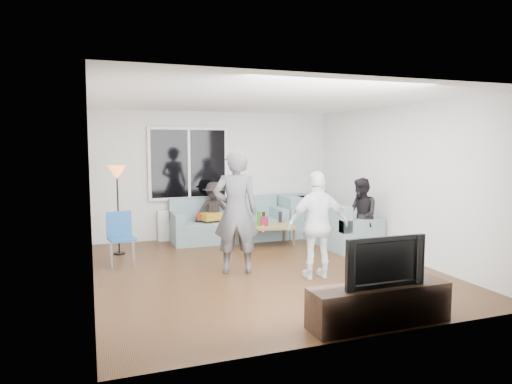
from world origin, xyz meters
name	(u,v)px	position (x,y,z in m)	size (l,w,h in m)	color
floor	(263,270)	(0.00, 0.00, -0.02)	(5.00, 5.50, 0.04)	#56351C
ceiling	(263,99)	(0.00, 0.00, 2.62)	(5.00, 5.50, 0.04)	white
wall_back	(216,175)	(0.00, 2.77, 1.30)	(5.00, 0.04, 2.60)	silver
wall_front	(364,211)	(0.00, -2.77, 1.30)	(5.00, 0.04, 2.60)	silver
wall_left	(89,192)	(-2.52, 0.00, 1.30)	(0.04, 5.50, 2.60)	silver
wall_right	(400,182)	(2.52, 0.00, 1.30)	(0.04, 5.50, 2.60)	silver
window_frame	(189,163)	(-0.60, 2.69, 1.55)	(1.62, 0.06, 1.47)	white
window_glass	(189,164)	(-0.60, 2.65, 1.55)	(1.50, 0.02, 1.35)	black
window_mullion	(189,164)	(-0.60, 2.64, 1.55)	(0.05, 0.03, 1.35)	white
radiator	(190,224)	(-0.60, 2.65, 0.31)	(1.30, 0.12, 0.62)	silver
potted_plant	(213,199)	(-0.12, 2.62, 0.82)	(0.22, 0.17, 0.39)	#316A2A
vase	(187,206)	(-0.67, 2.62, 0.70)	(0.15, 0.15, 0.16)	white
sofa_back_section	(229,219)	(0.12, 2.27, 0.42)	(2.30, 0.85, 0.85)	gray
sofa_right_section	(336,222)	(2.02, 1.27, 0.42)	(0.85, 2.00, 0.85)	gray
sofa_corner	(301,215)	(1.72, 2.27, 0.42)	(0.85, 0.85, 0.85)	gray
cushion_yellow	(210,216)	(-0.27, 2.25, 0.51)	(0.38, 0.32, 0.14)	#BC7F1B
cushion_red	(207,216)	(-0.32, 2.33, 0.51)	(0.36, 0.30, 0.13)	maroon
coffee_table	(265,235)	(0.64, 1.59, 0.20)	(1.10, 0.60, 0.40)	#9D824C
pitcher	(264,221)	(0.58, 1.50, 0.49)	(0.17, 0.17, 0.17)	maroon
side_chair	(122,240)	(-2.05, 0.94, 0.43)	(0.40, 0.40, 0.86)	#225494
floor_lamp	(118,211)	(-2.05, 1.79, 0.78)	(0.32, 0.32, 1.56)	orange
player_left	(236,212)	(-0.45, -0.02, 0.93)	(0.68, 0.45, 1.86)	#4D4C51
player_right	(318,225)	(0.58, -0.71, 0.78)	(0.92, 0.38, 1.56)	silver
spectator_right	(361,216)	(2.02, 0.41, 0.67)	(0.66, 0.51, 1.35)	black
spectator_back	(214,212)	(-0.18, 2.30, 0.60)	(0.77, 0.44, 1.19)	black
tv_console	(379,305)	(0.40, -2.50, 0.22)	(1.60, 0.40, 0.44)	#36261B
television	(380,260)	(0.40, -2.50, 0.71)	(0.95, 0.13, 0.55)	black
bottle_a	(248,220)	(0.34, 1.71, 0.50)	(0.07, 0.07, 0.19)	orange
bottle_c	(264,217)	(0.67, 1.75, 0.51)	(0.07, 0.07, 0.23)	black
bottle_b	(259,219)	(0.49, 1.51, 0.54)	(0.08, 0.08, 0.28)	#237C16
bottle_e	(280,217)	(1.02, 1.73, 0.51)	(0.07, 0.07, 0.21)	black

